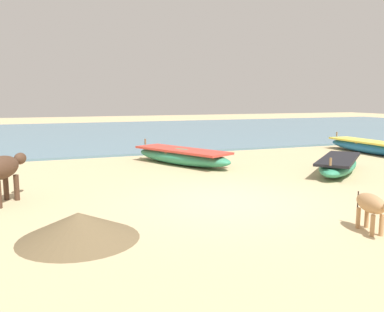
{
  "coord_description": "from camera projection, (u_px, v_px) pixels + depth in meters",
  "views": [
    {
      "loc": [
        -3.63,
        -7.37,
        2.16
      ],
      "look_at": [
        0.24,
        2.61,
        0.6
      ],
      "focal_mm": 37.62,
      "sensor_mm": 36.0,
      "label": 1
    }
  ],
  "objects": [
    {
      "name": "cow_adult_dark",
      "position": [
        3.0,
        169.0,
        8.19
      ],
      "size": [
        0.98,
        1.44,
        0.99
      ],
      "rotation": [
        0.0,
        0.0,
        1.08
      ],
      "color": "#4C3323",
      "rests_on": "ground"
    },
    {
      "name": "fishing_boat_1",
      "position": [
        370.0,
        147.0,
        15.68
      ],
      "size": [
        1.03,
        4.19,
        0.69
      ],
      "rotation": [
        0.0,
        0.0,
        1.56
      ],
      "color": "#1E669E",
      "rests_on": "ground"
    },
    {
      "name": "calf_far_tan",
      "position": [
        372.0,
        205.0,
        6.42
      ],
      "size": [
        0.43,
        0.96,
        0.63
      ],
      "rotation": [
        0.0,
        0.0,
        4.49
      ],
      "color": "tan",
      "rests_on": "ground"
    },
    {
      "name": "debris_pile_0",
      "position": [
        79.0,
        226.0,
        6.16
      ],
      "size": [
        2.26,
        2.26,
        0.42
      ],
      "primitive_type": "cone",
      "rotation": [
        0.0,
        0.0,
        3.39
      ],
      "color": "brown",
      "rests_on": "ground"
    },
    {
      "name": "fishing_boat_5",
      "position": [
        339.0,
        164.0,
        11.59
      ],
      "size": [
        3.14,
        2.92,
        0.65
      ],
      "rotation": [
        0.0,
        0.0,
        3.86
      ],
      "color": "#338C66",
      "rests_on": "ground"
    },
    {
      "name": "sea_water",
      "position": [
        101.0,
        133.0,
        24.31
      ],
      "size": [
        60.0,
        20.0,
        0.08
      ],
      "primitive_type": "cube",
      "color": "slate",
      "rests_on": "ground"
    },
    {
      "name": "fishing_boat_2",
      "position": [
        182.0,
        156.0,
        13.06
      ],
      "size": [
        2.66,
        4.01,
        0.71
      ],
      "rotation": [
        0.0,
        0.0,
        2.02
      ],
      "color": "#338C66",
      "rests_on": "ground"
    },
    {
      "name": "ground",
      "position": [
        227.0,
        202.0,
        8.41
      ],
      "size": [
        80.0,
        80.0,
        0.0
      ],
      "primitive_type": "plane",
      "color": "tan"
    }
  ]
}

